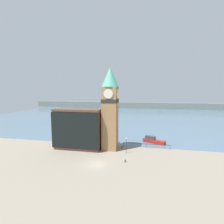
{
  "coord_description": "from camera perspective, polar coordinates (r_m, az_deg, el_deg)",
  "views": [
    {
      "loc": [
        10.15,
        -33.02,
        15.16
      ],
      "look_at": [
        1.73,
        7.26,
        9.98
      ],
      "focal_mm": 28.0,
      "sensor_mm": 36.0,
      "label": 1
    }
  ],
  "objects": [
    {
      "name": "mooring_bollard_near",
      "position": [
        46.75,
        3.3,
        -11.24
      ],
      "size": [
        0.36,
        0.36,
        0.75
      ],
      "color": "brown",
      "rests_on": "ground_plane"
    },
    {
      "name": "boat_near",
      "position": [
        52.4,
        13.31,
        -9.03
      ],
      "size": [
        6.52,
        4.09,
        1.91
      ],
      "rotation": [
        0.0,
        0.0,
        -0.42
      ],
      "color": "maroon",
      "rests_on": "water"
    },
    {
      "name": "pier_building",
      "position": [
        46.91,
        -10.66,
        -5.19
      ],
      "size": [
        12.34,
        6.49,
        10.39
      ],
      "color": "brown",
      "rests_on": "ground_plane"
    },
    {
      "name": "clock_tower",
      "position": [
        43.91,
        -0.62,
        1.79
      ],
      "size": [
        4.24,
        4.24,
        20.79
      ],
      "color": "#9E754C",
      "rests_on": "ground_plane"
    },
    {
      "name": "lamp_post",
      "position": [
        42.57,
        4.67,
        -9.89
      ],
      "size": [
        0.32,
        0.32,
        3.82
      ],
      "color": "black",
      "rests_on": "ground_plane"
    },
    {
      "name": "water",
      "position": [
        107.3,
        6.25,
        -0.99
      ],
      "size": [
        160.0,
        120.0,
        0.0
      ],
      "color": "slate",
      "rests_on": "ground_plane"
    },
    {
      "name": "far_shoreline",
      "position": [
        146.64,
        7.79,
        2.16
      ],
      "size": [
        180.0,
        3.0,
        5.0
      ],
      "color": "slate",
      "rests_on": "water"
    },
    {
      "name": "ground_plane",
      "position": [
        37.73,
        -5.05,
        -16.55
      ],
      "size": [
        160.0,
        160.0,
        0.0
      ],
      "primitive_type": "plane",
      "color": "gray"
    },
    {
      "name": "pier_railing",
      "position": [
        47.66,
        11.12,
        -10.29
      ],
      "size": [
        12.61,
        0.08,
        1.09
      ],
      "color": "#232328",
      "rests_on": "ground_plane"
    },
    {
      "name": "mooring_bollard_far",
      "position": [
        38.45,
        4.32,
        -15.53
      ],
      "size": [
        0.32,
        0.32,
        0.63
      ],
      "color": "brown",
      "rests_on": "ground_plane"
    }
  ]
}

